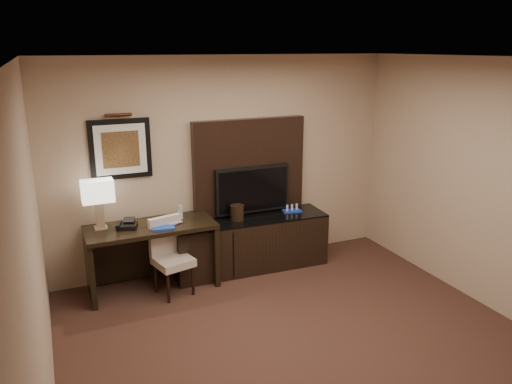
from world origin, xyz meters
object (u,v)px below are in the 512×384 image
credenza (250,243)px  ice_bucket (237,213)px  desk_chair (173,261)px  desk (153,257)px  desk_phone (127,223)px  minibar_tray (292,208)px  table_lamp (99,205)px  water_bottle (180,212)px  tv (252,189)px

credenza → ice_bucket: ice_bucket is taller
credenza → desk_chair: size_ratio=2.40×
desk → desk_phone: size_ratio=6.78×
desk → desk_chair: desk_chair is taller
desk_phone → credenza: bearing=19.4°
desk_phone → minibar_tray: (2.15, 0.07, -0.12)m
credenza → minibar_tray: bearing=3.2°
minibar_tray → desk_phone: bearing=-178.2°
ice_bucket → table_lamp: bearing=178.2°
desk → ice_bucket: size_ratio=7.66×
desk_phone → water_bottle: water_bottle is taller
desk_chair → minibar_tray: size_ratio=3.44×
desk_chair → ice_bucket: 1.03m
desk_chair → water_bottle: bearing=45.8°
table_lamp → ice_bucket: size_ratio=2.91×
desk_chair → desk: bearing=113.9°
desk_chair → minibar_tray: bearing=-2.9°
desk → table_lamp: (-0.54, 0.12, 0.68)m
table_lamp → water_bottle: table_lamp is taller
table_lamp → desk_phone: table_lamp is taller
table_lamp → minibar_tray: (2.43, -0.03, -0.35)m
desk_chair → tv: bearing=7.2°
desk → desk_chair: (0.19, -0.24, 0.02)m
ice_bucket → minibar_tray: size_ratio=0.81×
table_lamp → ice_bucket: table_lamp is taller
desk_chair → minibar_tray: (1.70, 0.33, 0.32)m
desk → minibar_tray: desk is taller
desk_chair → table_lamp: (-0.73, 0.36, 0.66)m
tv → table_lamp: table_lamp is taller
credenza → water_bottle: water_bottle is taller
desk_phone → ice_bucket: 1.37m
credenza → desk_phone: bearing=-176.1°
desk_phone → ice_bucket: bearing=19.5°
water_bottle → minibar_tray: water_bottle is taller
water_bottle → desk_phone: bearing=-173.8°
desk → desk_phone: (-0.26, 0.01, 0.45)m
credenza → table_lamp: bearing=-179.7°
table_lamp → credenza: bearing=-1.5°
credenza → desk_phone: size_ratio=9.10×
desk_phone → tv: bearing=24.1°
tv → credenza: bearing=-123.4°
tv → table_lamp: (-1.92, -0.09, 0.06)m
water_bottle → ice_bucket: (0.72, -0.02, -0.09)m
credenza → tv: 0.70m
desk → water_bottle: bearing=11.8°
desk → credenza: size_ratio=0.75×
credenza → desk_phone: 1.63m
credenza → ice_bucket: 0.47m
tv → desk_phone: tv is taller
table_lamp → ice_bucket: 1.67m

